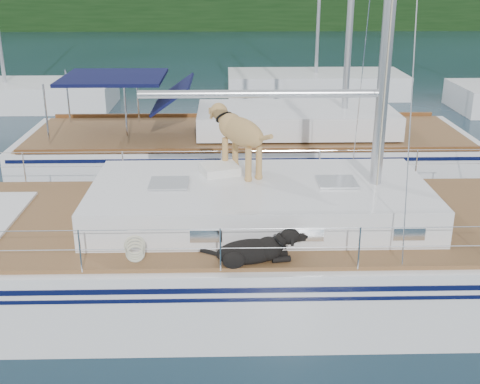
{
  "coord_description": "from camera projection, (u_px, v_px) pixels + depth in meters",
  "views": [
    {
      "loc": [
        0.29,
        -8.76,
        4.92
      ],
      "look_at": [
        0.5,
        0.2,
        1.6
      ],
      "focal_mm": 45.0,
      "sensor_mm": 36.0,
      "label": 1
    }
  ],
  "objects": [
    {
      "name": "bg_boat_west",
      "position": [
        7.0,
        96.0,
        22.7
      ],
      "size": [
        8.0,
        3.0,
        11.65
      ],
      "color": "white",
      "rests_on": "ground"
    },
    {
      "name": "ground",
      "position": [
        210.0,
        287.0,
        9.91
      ],
      "size": [
        120.0,
        120.0,
        0.0
      ],
      "primitive_type": "plane",
      "color": "black",
      "rests_on": "ground"
    },
    {
      "name": "neighbor_sailboat",
      "position": [
        251.0,
        152.0,
        15.1
      ],
      "size": [
        11.0,
        3.5,
        13.3
      ],
      "color": "white",
      "rests_on": "ground"
    },
    {
      "name": "main_sailboat",
      "position": [
        215.0,
        250.0,
        9.68
      ],
      "size": [
        12.0,
        3.8,
        14.01
      ],
      "color": "white",
      "rests_on": "ground"
    },
    {
      "name": "bg_boat_center",
      "position": [
        315.0,
        85.0,
        24.84
      ],
      "size": [
        7.2,
        3.0,
        11.65
      ],
      "color": "white",
      "rests_on": "ground"
    },
    {
      "name": "shore_bank",
      "position": [
        222.0,
        22.0,
        53.01
      ],
      "size": [
        92.0,
        1.0,
        1.2
      ],
      "primitive_type": "cube",
      "color": "#595147",
      "rests_on": "ground"
    }
  ]
}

